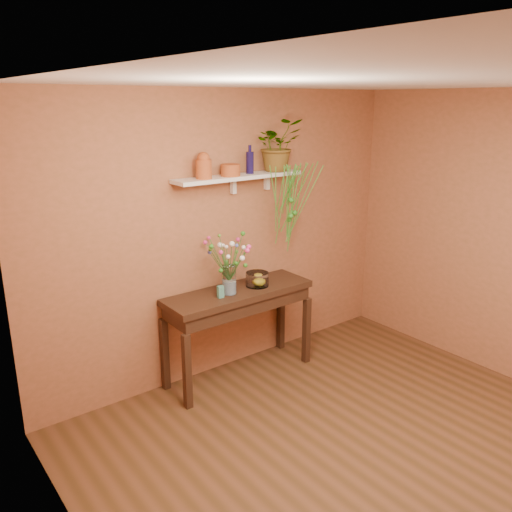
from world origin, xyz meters
TOP-DOWN VIEW (x-y plane):
  - room at (0.00, 0.00)m, footprint 4.04×4.04m
  - sideboard at (-0.06, 1.75)m, footprint 1.45×0.47m
  - wall_shelf at (0.06, 1.87)m, footprint 1.30×0.24m
  - terracotta_jug at (-0.34, 1.84)m, footprint 0.18×0.18m
  - terracotta_pot at (-0.06, 1.85)m, footprint 0.19×0.19m
  - blue_bottle at (0.18, 1.87)m, footprint 0.08×0.08m
  - spider_plant at (0.50, 1.87)m, footprint 0.52×0.47m
  - plant_fronds at (0.54, 1.71)m, footprint 0.61×0.41m
  - glass_vase at (-0.18, 1.71)m, footprint 0.13×0.13m
  - bouquet at (-0.18, 1.70)m, footprint 0.45×0.44m
  - glass_bowl at (0.15, 1.73)m, footprint 0.22×0.22m
  - lemon at (0.16, 1.73)m, footprint 0.08×0.08m
  - carton at (-0.30, 1.68)m, footprint 0.06×0.05m

SIDE VIEW (x-z plane):
  - sideboard at x=-0.06m, z-range 0.31..1.20m
  - lemon at x=0.16m, z-range 0.89..0.97m
  - carton at x=-0.30m, z-range 0.88..0.99m
  - glass_bowl at x=0.15m, z-range 0.88..1.01m
  - glass_vase at x=-0.18m, z-range 0.86..1.13m
  - bouquet at x=-0.18m, z-range 1.05..1.50m
  - room at x=0.00m, z-range 0.00..2.70m
  - plant_fronds at x=0.54m, z-range 1.20..2.08m
  - wall_shelf at x=0.06m, z-range 1.82..2.01m
  - terracotta_pot at x=-0.06m, z-range 1.94..2.04m
  - blue_bottle at x=0.18m, z-range 1.91..2.17m
  - terracotta_jug at x=-0.34m, z-range 1.93..2.16m
  - spider_plant at x=0.50m, z-range 1.94..2.43m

